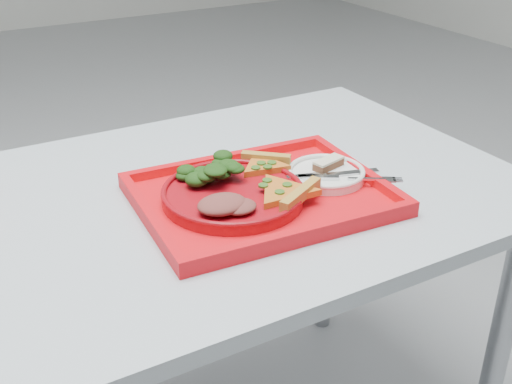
% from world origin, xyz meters
% --- Properties ---
extents(table, '(1.60, 0.80, 0.75)m').
position_xyz_m(table, '(0.00, 0.00, 0.68)').
color(table, '#A6B2BA').
rests_on(table, ground).
extents(tray_main, '(0.47, 0.38, 0.01)m').
position_xyz_m(tray_main, '(0.26, -0.09, 0.76)').
color(tray_main, red).
rests_on(tray_main, table).
extents(dinner_plate, '(0.26, 0.26, 0.02)m').
position_xyz_m(dinner_plate, '(0.21, -0.08, 0.77)').
color(dinner_plate, maroon).
rests_on(dinner_plate, tray_main).
extents(side_plate, '(0.15, 0.15, 0.01)m').
position_xyz_m(side_plate, '(0.41, -0.09, 0.77)').
color(side_plate, white).
rests_on(side_plate, tray_main).
extents(pizza_slice_a, '(0.17, 0.18, 0.02)m').
position_xyz_m(pizza_slice_a, '(0.28, -0.13, 0.79)').
color(pizza_slice_a, orange).
rests_on(pizza_slice_a, dinner_plate).
extents(pizza_slice_b, '(0.15, 0.15, 0.02)m').
position_xyz_m(pizza_slice_b, '(0.30, -0.02, 0.79)').
color(pizza_slice_b, orange).
rests_on(pizza_slice_b, dinner_plate).
extents(salad_heap, '(0.10, 0.09, 0.05)m').
position_xyz_m(salad_heap, '(0.19, -0.01, 0.81)').
color(salad_heap, black).
rests_on(salad_heap, dinner_plate).
extents(meat_portion, '(0.09, 0.07, 0.03)m').
position_xyz_m(meat_portion, '(0.15, -0.13, 0.79)').
color(meat_portion, brown).
rests_on(meat_portion, dinner_plate).
extents(dessert_bar, '(0.07, 0.04, 0.02)m').
position_xyz_m(dessert_bar, '(0.42, -0.07, 0.79)').
color(dessert_bar, '#492718').
rests_on(dessert_bar, side_plate).
extents(knife, '(0.18, 0.07, 0.01)m').
position_xyz_m(knife, '(0.41, -0.10, 0.78)').
color(knife, silver).
rests_on(knife, side_plate).
extents(fork, '(0.17, 0.12, 0.01)m').
position_xyz_m(fork, '(0.42, -0.13, 0.78)').
color(fork, silver).
rests_on(fork, side_plate).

